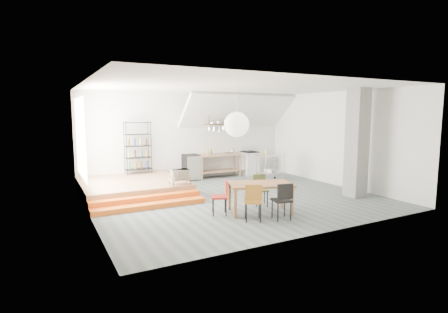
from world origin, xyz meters
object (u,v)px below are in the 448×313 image
stove (250,163)px  mini_fridge (191,167)px  dining_table (260,186)px  rolling_cart (271,164)px

stove → mini_fridge: bearing=179.0°
dining_table → rolling_cart: size_ratio=1.62×
rolling_cart → mini_fridge: (-2.43, 1.64, -0.18)m
stove → mini_fridge: stove is taller
mini_fridge → stove: bearing=-1.0°
rolling_cart → mini_fridge: size_ratio=1.15×
stove → dining_table: 5.48m
dining_table → mini_fridge: (0.15, 4.81, -0.19)m
dining_table → rolling_cart: rolling_cart is taller
stove → rolling_cart: 1.61m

